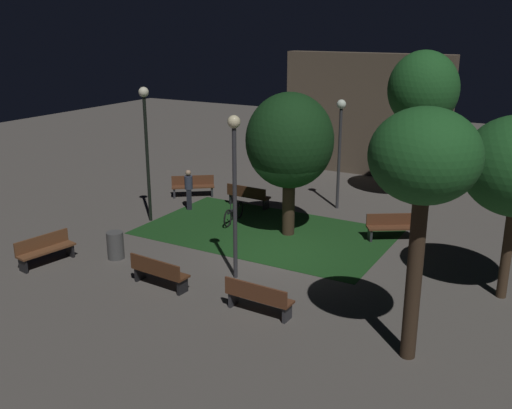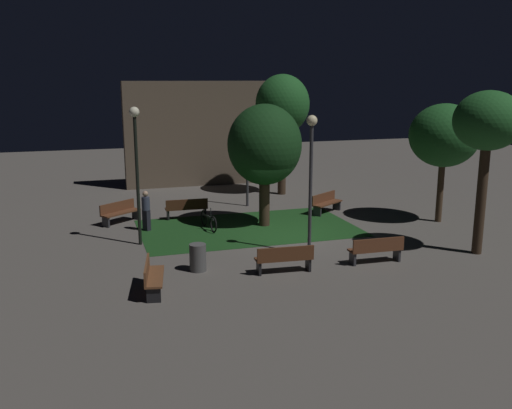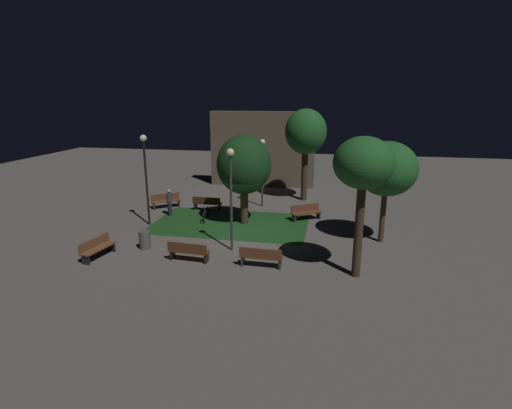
{
  "view_description": "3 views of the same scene",
  "coord_description": "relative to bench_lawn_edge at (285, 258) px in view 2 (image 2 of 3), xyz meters",
  "views": [
    {
      "loc": [
        8.15,
        -15.78,
        7.08
      ],
      "look_at": [
        -1.16,
        0.61,
        1.22
      ],
      "focal_mm": 40.9,
      "sensor_mm": 36.0,
      "label": 1
    },
    {
      "loc": [
        -7.35,
        -19.61,
        5.91
      ],
      "look_at": [
        -1.07,
        0.55,
        1.14
      ],
      "focal_mm": 39.24,
      "sensor_mm": 36.0,
      "label": 2
    },
    {
      "loc": [
        4.35,
        -19.29,
        6.98
      ],
      "look_at": [
        0.38,
        1.0,
        1.28
      ],
      "focal_mm": 27.94,
      "sensor_mm": 36.0,
      "label": 3
    }
  ],
  "objects": [
    {
      "name": "bicycle",
      "position": [
        -1.11,
        5.8,
        -0.14
      ],
      "size": [
        0.3,
        1.74,
        0.93
      ],
      "color": "black",
      "rests_on": "ground"
    },
    {
      "name": "trash_bin",
      "position": [
        -2.52,
        1.01,
        -0.05
      ],
      "size": [
        0.52,
        0.52,
        0.87
      ],
      "primitive_type": "cylinder",
      "color": "#4C4C4C",
      "rests_on": "ground"
    },
    {
      "name": "lamp_post_near_wall",
      "position": [
        -3.96,
        4.45,
        2.85
      ],
      "size": [
        0.36,
        0.36,
        4.96
      ],
      "color": "black",
      "rests_on": "ground"
    },
    {
      "name": "tree_left_canopy",
      "position": [
        8.44,
        4.12,
        3.14
      ],
      "size": [
        2.85,
        2.85,
        4.93
      ],
      "color": "#423021",
      "rests_on": "ground"
    },
    {
      "name": "lamp_post_path_center",
      "position": [
        1.51,
        1.64,
        2.72
      ],
      "size": [
        0.36,
        0.36,
        4.74
      ],
      "color": "#333338",
      "rests_on": "ground"
    },
    {
      "name": "grass_lawn",
      "position": [
        0.44,
        5.46,
        -0.48
      ],
      "size": [
        8.58,
        5.2,
        0.01
      ],
      "primitive_type": "cube",
      "color": "#194219",
      "rests_on": "ground"
    },
    {
      "name": "pedestrian",
      "position": [
        -3.51,
        6.31,
        0.37
      ],
      "size": [
        0.33,
        0.34,
        1.61
      ],
      "color": "black",
      "rests_on": "ground"
    },
    {
      "name": "bench_by_lamp",
      "position": [
        -1.64,
        7.74,
        0.0
      ],
      "size": [
        1.81,
        0.54,
        0.88
      ],
      "color": "#422314",
      "rests_on": "ground"
    },
    {
      "name": "tree_back_left",
      "position": [
        1.2,
        5.68,
        2.82
      ],
      "size": [
        2.98,
        2.98,
        4.95
      ],
      "color": "#38281C",
      "rests_on": "ground"
    },
    {
      "name": "tree_back_right",
      "position": [
        4.07,
        11.52,
        4.09
      ],
      "size": [
        2.74,
        2.74,
        6.14
      ],
      "color": "#38281C",
      "rests_on": "ground"
    },
    {
      "name": "ground_plane",
      "position": [
        1.6,
        4.13,
        -0.48
      ],
      "size": [
        60.0,
        60.0,
        0.0
      ],
      "primitive_type": "plane",
      "color": "#56514C"
    },
    {
      "name": "bench_lawn_edge",
      "position": [
        0.0,
        0.0,
        0.0
      ],
      "size": [
        1.83,
        0.61,
        0.88
      ],
      "color": "#512D19",
      "rests_on": "ground"
    },
    {
      "name": "bench_corner",
      "position": [
        4.55,
        6.99,
        0.0
      ],
      "size": [
        1.77,
        1.38,
        0.88
      ],
      "color": "brown",
      "rests_on": "ground"
    },
    {
      "name": "bench_back_row",
      "position": [
        -4.44,
        7.87,
        0.0
      ],
      "size": [
        1.73,
        1.46,
        0.88
      ],
      "color": "brown",
      "rests_on": "ground"
    },
    {
      "name": "building_wall_backdrop",
      "position": [
        0.45,
        15.4,
        2.41
      ],
      "size": [
        8.1,
        0.8,
        5.79
      ],
      "primitive_type": "cube",
      "color": "brown",
      "rests_on": "ground"
    },
    {
      "name": "lamp_post_plaza_east",
      "position": [
        1.56,
        9.35,
        2.48
      ],
      "size": [
        0.36,
        0.36,
        4.33
      ],
      "color": "#333338",
      "rests_on": "ground"
    },
    {
      "name": "bench_front_left",
      "position": [
        3.19,
        -0.0,
        0.0
      ],
      "size": [
        1.81,
        0.54,
        0.88
      ],
      "color": "brown",
      "rests_on": "ground"
    },
    {
      "name": "bench_near_trees",
      "position": [
        -4.12,
        -0.37,
        0.0
      ],
      "size": [
        0.78,
        1.86,
        0.88
      ],
      "color": "brown",
      "rests_on": "ground"
    },
    {
      "name": "tree_near_wall",
      "position": [
        7.05,
        -0.08,
        3.97
      ],
      "size": [
        2.26,
        2.26,
        5.55
      ],
      "color": "#38281C",
      "rests_on": "ground"
    }
  ]
}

